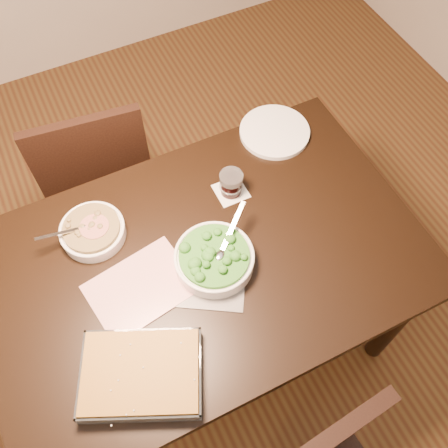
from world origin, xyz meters
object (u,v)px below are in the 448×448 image
table (205,271)px  stew_bowl (93,231)px  dinner_plate (275,132)px  baking_dish (141,374)px  chair_far (97,169)px  broccoli_bowl (214,259)px  wine_tumbler (231,183)px

table → stew_bowl: stew_bowl is taller
table → dinner_plate: bearing=38.3°
stew_bowl → baking_dish: (-0.02, -0.50, -0.00)m
baking_dish → chair_far: size_ratio=0.44×
chair_far → broccoli_bowl: bearing=112.3°
broccoli_bowl → baking_dish: size_ratio=0.63×
table → stew_bowl: bearing=140.7°
dinner_plate → broccoli_bowl: bearing=-138.0°
stew_bowl → wine_tumbler: (0.48, -0.04, 0.02)m
baking_dish → chair_far: 1.00m
baking_dish → chair_far: (0.13, 0.96, -0.27)m
wine_tumbler → dinner_plate: size_ratio=0.34×
broccoli_bowl → chair_far: chair_far is taller
wine_tumbler → table: bearing=-134.7°
dinner_plate → chair_far: chair_far is taller
table → dinner_plate: dinner_plate is taller
dinner_plate → baking_dish: bearing=-141.0°
chair_far → table: bearing=111.3°
stew_bowl → baking_dish: size_ratio=0.59×
baking_dish → wine_tumbler: bearing=66.6°
wine_tumbler → chair_far: chair_far is taller
broccoli_bowl → baking_dish: 0.40m
broccoli_bowl → dinner_plate: 0.59m
table → baking_dish: size_ratio=3.49×
table → stew_bowl: (-0.29, 0.23, 0.12)m
stew_bowl → wine_tumbler: 0.48m
table → broccoli_bowl: broccoli_bowl is taller
broccoli_bowl → chair_far: bearing=105.5°
stew_bowl → broccoli_bowl: size_ratio=0.93×
baking_dish → dinner_plate: size_ratio=1.55×
table → chair_far: size_ratio=1.54×
baking_dish → stew_bowl: bearing=111.6°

